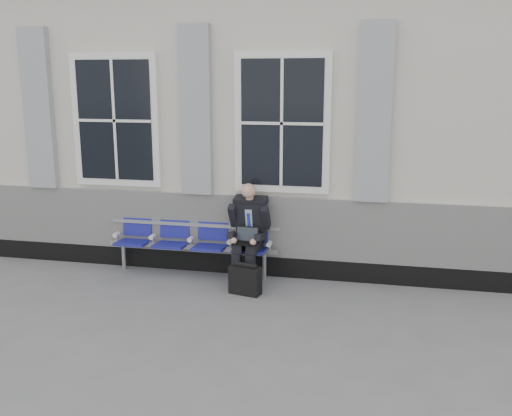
# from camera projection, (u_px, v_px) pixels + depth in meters

# --- Properties ---
(ground) EXTENTS (70.00, 70.00, 0.00)m
(ground) POSITION_uv_depth(u_px,v_px,m) (234.00, 313.00, 7.11)
(ground) COLOR slate
(ground) RESTS_ON ground
(station_building) EXTENTS (14.40, 4.40, 4.49)m
(station_building) POSITION_uv_depth(u_px,v_px,m) (281.00, 116.00, 9.93)
(station_building) COLOR beige
(station_building) RESTS_ON ground
(bench) EXTENTS (2.60, 0.47, 0.91)m
(bench) POSITION_uv_depth(u_px,v_px,m) (192.00, 238.00, 8.45)
(bench) COLOR #9EA0A3
(bench) RESTS_ON ground
(businessman) EXTENTS (0.58, 0.78, 1.43)m
(businessman) POSITION_uv_depth(u_px,v_px,m) (249.00, 229.00, 8.09)
(businessman) COLOR black
(businessman) RESTS_ON ground
(briefcase) EXTENTS (0.46, 0.27, 0.44)m
(briefcase) POSITION_uv_depth(u_px,v_px,m) (245.00, 280.00, 7.70)
(briefcase) COLOR black
(briefcase) RESTS_ON ground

